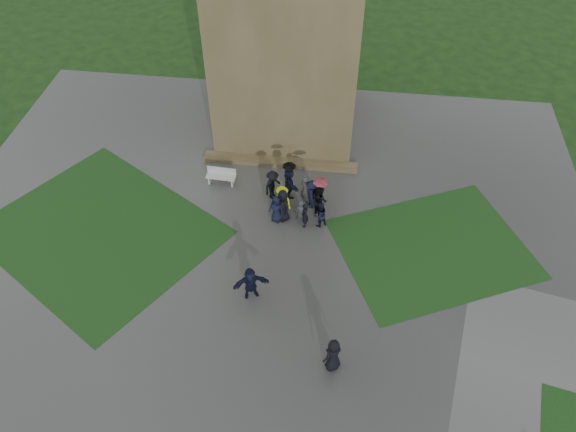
# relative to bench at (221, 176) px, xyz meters

# --- Properties ---
(ground) EXTENTS (120.00, 120.00, 0.00)m
(ground) POSITION_rel_bench_xyz_m (3.04, -8.55, -0.51)
(ground) COLOR black
(plaza) EXTENTS (34.00, 34.00, 0.02)m
(plaza) POSITION_rel_bench_xyz_m (3.04, -6.55, -0.50)
(plaza) COLOR #373735
(plaza) RESTS_ON ground
(lawn_inset_left) EXTENTS (14.10, 13.46, 0.01)m
(lawn_inset_left) POSITION_rel_bench_xyz_m (-5.46, -4.55, -0.49)
(lawn_inset_left) COLOR #143512
(lawn_inset_left) RESTS_ON plaza
(lawn_inset_right) EXTENTS (11.12, 10.15, 0.01)m
(lawn_inset_right) POSITION_rel_bench_xyz_m (11.54, -3.55, -0.49)
(lawn_inset_right) COLOR #143512
(lawn_inset_right) RESTS_ON plaza
(tower_plinth) EXTENTS (9.00, 0.80, 0.22)m
(tower_plinth) POSITION_rel_bench_xyz_m (3.04, 2.05, -0.38)
(tower_plinth) COLOR brown
(tower_plinth) RESTS_ON plaza
(bench) EXTENTS (1.67, 0.59, 0.96)m
(bench) POSITION_rel_bench_xyz_m (0.00, 0.00, 0.00)
(bench) COLOR beige
(bench) RESTS_ON plaza
(visitor_cluster) EXTENTS (3.69, 3.39, 2.45)m
(visitor_cluster) POSITION_rel_bench_xyz_m (4.34, -1.50, 0.53)
(visitor_cluster) COLOR black
(visitor_cluster) RESTS_ON plaza
(pedestrian_mid) EXTENTS (1.77, 1.16, 1.80)m
(pedestrian_mid) POSITION_rel_bench_xyz_m (3.00, -7.53, 0.41)
(pedestrian_mid) COLOR black
(pedestrian_mid) RESTS_ON plaza
(pedestrian_near) EXTENTS (1.06, 1.05, 1.81)m
(pedestrian_near) POSITION_rel_bench_xyz_m (6.98, -10.75, 0.41)
(pedestrian_near) COLOR black
(pedestrian_near) RESTS_ON plaza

